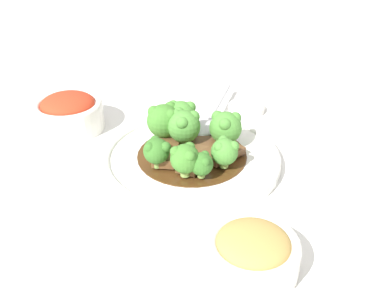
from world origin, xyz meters
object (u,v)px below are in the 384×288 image
(side_bowl_appetizer, at_px, (253,252))
(broccoli_floret_3, at_px, (226,127))
(beef_strip_3, at_px, (223,152))
(broccoli_floret_1, at_px, (165,120))
(serving_spoon, at_px, (207,123))
(broccoli_floret_5, at_px, (225,151))
(broccoli_floret_2, at_px, (156,150))
(main_plate, at_px, (192,158))
(broccoli_floret_0, at_px, (181,116))
(broccoli_floret_4, at_px, (185,158))
(beef_strip_2, at_px, (166,152))
(broccoli_floret_6, at_px, (184,126))
(sauce_dish, at_px, (246,108))
(beef_strip_1, at_px, (194,159))
(broccoli_floret_7, at_px, (201,163))
(side_bowl_kimchi, at_px, (69,112))
(beef_strip_0, at_px, (205,144))

(side_bowl_appetizer, bearing_deg, broccoli_floret_3, -47.01)
(beef_strip_3, bearing_deg, broccoli_floret_1, 11.89)
(serving_spoon, height_order, side_bowl_appetizer, side_bowl_appetizer)
(broccoli_floret_5, bearing_deg, broccoli_floret_2, 40.41)
(main_plate, relative_size, side_bowl_appetizer, 2.58)
(broccoli_floret_0, distance_m, broccoli_floret_4, 0.11)
(beef_strip_2, distance_m, side_bowl_appetizer, 0.23)
(main_plate, relative_size, broccoli_floret_2, 5.91)
(beef_strip_3, bearing_deg, broccoli_floret_4, 82.86)
(broccoli_floret_2, height_order, broccoli_floret_4, broccoli_floret_4)
(broccoli_floret_2, bearing_deg, serving_spoon, -82.00)
(broccoli_floret_3, bearing_deg, broccoli_floret_1, 31.57)
(broccoli_floret_6, distance_m, sauce_dish, 0.20)
(beef_strip_1, relative_size, broccoli_floret_3, 1.41)
(broccoli_floret_7, xyz_separation_m, side_bowl_kimchi, (0.28, 0.01, -0.01))
(beef_strip_0, distance_m, beef_strip_3, 0.04)
(beef_strip_1, distance_m, broccoli_floret_4, 0.04)
(broccoli_floret_0, xyz_separation_m, broccoli_floret_4, (-0.08, 0.08, -0.01))
(side_bowl_kimchi, bearing_deg, broccoli_floret_6, -166.04)
(broccoli_floret_1, bearing_deg, side_bowl_appetizer, 152.50)
(broccoli_floret_0, height_order, broccoli_floret_2, broccoli_floret_0)
(side_bowl_appetizer, bearing_deg, beef_strip_0, -39.17)
(broccoli_floret_1, distance_m, sauce_dish, 0.20)
(main_plate, xyz_separation_m, broccoli_floret_6, (0.02, -0.01, 0.05))
(serving_spoon, bearing_deg, broccoli_floret_1, 74.66)
(beef_strip_1, xyz_separation_m, beef_strip_3, (-0.02, -0.04, 0.00))
(beef_strip_2, distance_m, side_bowl_kimchi, 0.21)
(side_bowl_kimchi, height_order, side_bowl_appetizer, side_bowl_kimchi)
(broccoli_floret_3, relative_size, broccoli_floret_5, 1.22)
(broccoli_floret_4, bearing_deg, serving_spoon, -64.01)
(beef_strip_3, bearing_deg, side_bowl_appetizer, 135.08)
(side_bowl_kimchi, relative_size, sauce_dish, 1.71)
(broccoli_floret_3, bearing_deg, beef_strip_3, 119.74)
(main_plate, xyz_separation_m, broccoli_floret_7, (-0.05, 0.04, 0.03))
(broccoli_floret_3, bearing_deg, side_bowl_appetizer, 132.99)
(broccoli_floret_5, bearing_deg, broccoli_floret_1, -0.42)
(beef_strip_1, bearing_deg, beef_strip_3, -116.26)
(broccoli_floret_4, xyz_separation_m, side_bowl_appetizer, (-0.16, 0.07, -0.02))
(broccoli_floret_3, height_order, broccoli_floret_7, broccoli_floret_3)
(broccoli_floret_2, bearing_deg, side_bowl_kimchi, -3.51)
(beef_strip_1, xyz_separation_m, broccoli_floret_5, (-0.04, -0.02, 0.02))
(broccoli_floret_1, relative_size, broccoli_floret_3, 1.13)
(beef_strip_1, xyz_separation_m, broccoli_floret_2, (0.03, 0.04, 0.02))
(beef_strip_3, xyz_separation_m, sauce_dish, (0.07, -0.18, -0.02))
(beef_strip_1, height_order, beef_strip_3, same)
(broccoli_floret_2, distance_m, broccoli_floret_3, 0.12)
(beef_strip_1, bearing_deg, side_bowl_kimchi, 6.50)
(beef_strip_2, relative_size, sauce_dish, 1.09)
(broccoli_floret_4, distance_m, side_bowl_appetizer, 0.17)
(broccoli_floret_2, relative_size, sauce_dish, 0.66)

